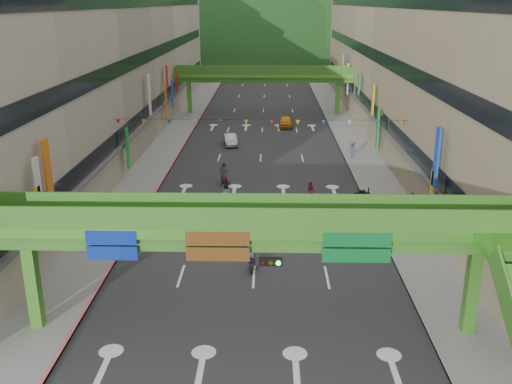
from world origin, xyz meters
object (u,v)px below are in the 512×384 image
at_px(scooter_rider_near, 252,256).
at_px(car_silver, 230,140).
at_px(overpass_near, 270,243).
at_px(scooter_rider_mid, 311,193).
at_px(car_yellow, 286,121).
at_px(pedestrian_red, 382,207).

distance_m(scooter_rider_near, car_silver, 32.96).
bearing_deg(overpass_near, scooter_rider_mid, 80.15).
bearing_deg(car_silver, overpass_near, -92.33).
bearing_deg(car_yellow, scooter_rider_mid, -84.63).
xyz_separation_m(scooter_rider_near, car_yellow, (3.31, 43.22, -0.22)).
distance_m(overpass_near, pedestrian_red, 19.98).
relative_size(car_silver, pedestrian_red, 2.57).
relative_size(scooter_rider_near, car_silver, 0.52).
bearing_deg(scooter_rider_mid, car_silver, 111.26).
xyz_separation_m(car_silver, pedestrian_red, (13.46, -22.98, 0.12)).
distance_m(car_silver, car_yellow, 12.47).
bearing_deg(car_silver, scooter_rider_mid, -77.57).
bearing_deg(scooter_rider_near, overpass_near, -81.76).
height_order(overpass_near, car_silver, overpass_near).
relative_size(overpass_near, scooter_rider_mid, 13.62).
relative_size(scooter_rider_mid, car_yellow, 0.46).
bearing_deg(pedestrian_red, overpass_near, -132.94).
xyz_separation_m(overpass_near, car_yellow, (2.22, 50.78, -4.44)).
bearing_deg(car_yellow, pedestrian_red, -75.60).
relative_size(car_yellow, pedestrian_red, 2.88).
height_order(scooter_rider_mid, car_yellow, scooter_rider_mid).
height_order(overpass_near, scooter_rider_near, overpass_near).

